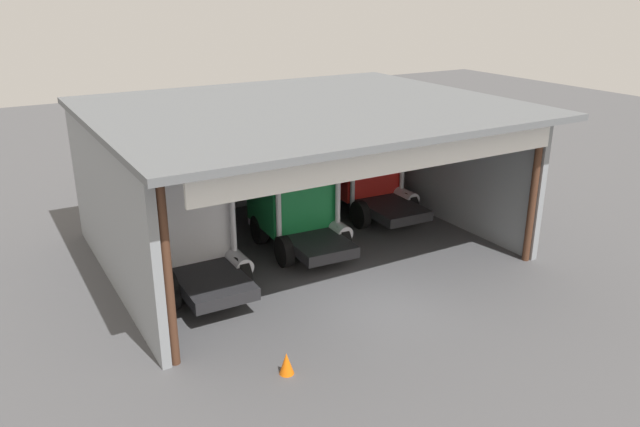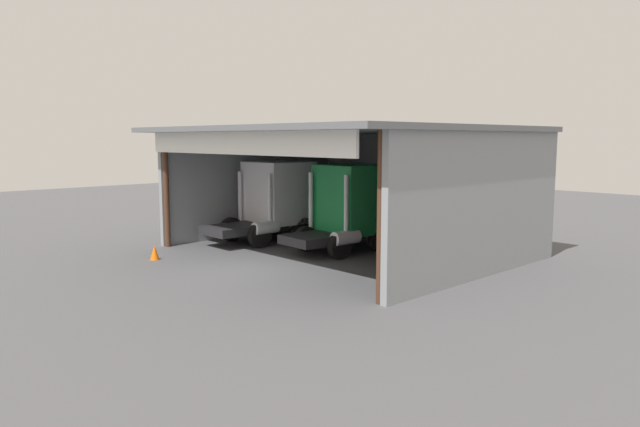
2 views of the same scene
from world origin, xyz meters
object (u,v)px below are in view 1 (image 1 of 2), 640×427
at_px(truck_white_center_right_bay, 186,221).
at_px(truck_red_left_bay, 363,166).
at_px(truck_green_yard_outside, 295,194).
at_px(oil_drum, 291,195).
at_px(traffic_cone, 286,363).
at_px(tool_cart, 298,194).

bearing_deg(truck_white_center_right_bay, truck_red_left_bay, 17.25).
bearing_deg(truck_green_yard_outside, truck_red_left_bay, 27.11).
relative_size(oil_drum, traffic_cone, 1.52).
xyz_separation_m(truck_red_left_bay, traffic_cone, (-8.01, -8.68, -1.63)).
distance_m(oil_drum, traffic_cone, 12.28).
distance_m(truck_green_yard_outside, traffic_cone, 8.05).
bearing_deg(truck_red_left_bay, truck_white_center_right_bay, -160.79).
height_order(truck_white_center_right_bay, traffic_cone, truck_white_center_right_bay).
distance_m(oil_drum, tool_cart, 0.34).
height_order(truck_green_yard_outside, oil_drum, truck_green_yard_outside).
relative_size(truck_white_center_right_bay, tool_cart, 5.17).
xyz_separation_m(truck_green_yard_outside, traffic_cone, (-3.89, -6.86, -1.63)).
xyz_separation_m(truck_green_yard_outside, oil_drum, (1.91, 3.96, -1.48)).
height_order(truck_red_left_bay, traffic_cone, truck_red_left_bay).
distance_m(truck_white_center_right_bay, tool_cart, 7.80).
bearing_deg(oil_drum, traffic_cone, -118.23).
distance_m(truck_white_center_right_bay, truck_green_yard_outside, 4.20).
height_order(truck_green_yard_outside, truck_red_left_bay, truck_red_left_bay).
height_order(oil_drum, tool_cart, tool_cart).
distance_m(truck_white_center_right_bay, traffic_cone, 6.42).
xyz_separation_m(tool_cart, traffic_cone, (-6.04, -10.59, -0.22)).
height_order(truck_white_center_right_bay, tool_cart, truck_white_center_right_bay).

